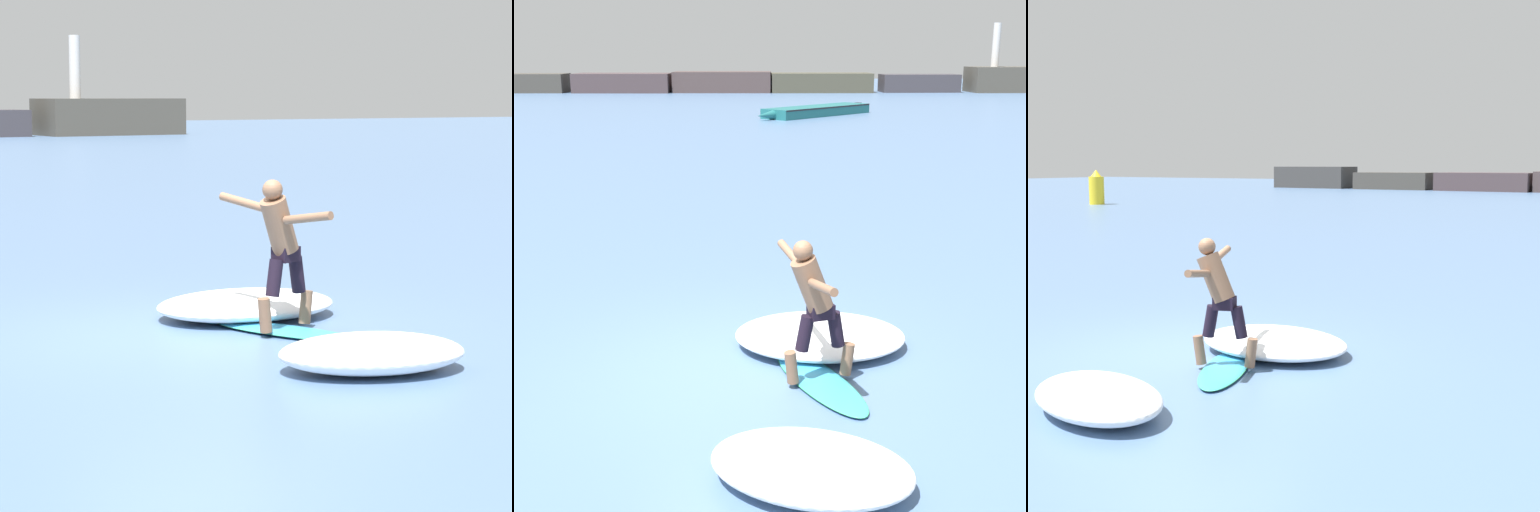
% 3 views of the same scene
% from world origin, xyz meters
% --- Properties ---
extents(ground_plane, '(200.00, 200.00, 0.00)m').
position_xyz_m(ground_plane, '(0.00, 0.00, 0.00)').
color(ground_plane, slate).
extents(surfboard, '(1.26, 2.01, 0.20)m').
position_xyz_m(surfboard, '(0.84, -0.35, 0.03)').
color(surfboard, '#399CCE').
rests_on(surfboard, ground).
extents(surfer, '(0.88, 1.48, 1.61)m').
position_xyz_m(surfer, '(0.78, -0.41, 1.00)').
color(surfer, brown).
rests_on(surfer, surfboard).
extents(wave_foam_at_tail, '(2.02, 1.59, 0.35)m').
position_xyz_m(wave_foam_at_tail, '(0.63, -2.32, 0.17)').
color(wave_foam_at_tail, white).
rests_on(wave_foam_at_tail, ground).
extents(wave_foam_at_nose, '(2.20, 1.66, 0.30)m').
position_xyz_m(wave_foam_at_nose, '(0.94, 0.65, 0.15)').
color(wave_foam_at_nose, white).
rests_on(wave_foam_at_nose, ground).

